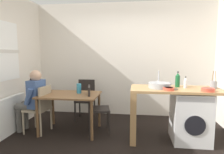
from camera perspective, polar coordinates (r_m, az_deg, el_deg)
ground_plane at (r=3.37m, az=0.77°, el=-19.66°), size 5.46×5.46×0.00m
wall_back at (r=4.76m, az=3.25°, el=5.04°), size 4.60×0.10×2.70m
radiator at (r=4.22m, az=-27.53°, el=-9.81°), size 0.10×0.80×0.70m
dining_table at (r=3.82m, az=-12.22°, el=-6.32°), size 1.10×0.76×0.74m
chair_person_seat at (r=3.97m, az=-20.22°, el=-8.10°), size 0.44×0.44×0.90m
chair_opposite at (r=3.75m, az=-5.03°, el=-8.56°), size 0.48×0.48×0.90m
chair_spare_by_wall at (r=4.54m, az=-7.70°, el=-5.85°), size 0.41×0.41×0.90m
seated_person at (r=4.02m, az=-22.24°, el=-5.60°), size 0.52×0.53×1.20m
kitchen_counter at (r=3.48m, az=14.54°, el=-5.70°), size 1.50×0.68×0.92m
washing_machine at (r=3.65m, az=21.90°, el=-10.77°), size 0.60×0.61×0.86m
sink_basin at (r=3.43m, az=13.79°, el=-2.38°), size 0.38×0.38×0.09m
tap at (r=3.60m, az=13.52°, el=-0.42°), size 0.02×0.02×0.28m
bottle_tall_green at (r=3.61m, az=18.69°, el=-0.83°), size 0.08×0.08×0.27m
bottle_squat_brown at (r=3.55m, az=20.74°, el=-1.61°), size 0.06×0.06×0.20m
mixing_bowl at (r=3.26m, az=16.33°, el=-3.29°), size 0.17×0.17×0.05m
utensil_crock at (r=3.69m, az=27.64°, el=-1.96°), size 0.11×0.11×0.30m
colander at (r=3.38m, az=26.31°, el=-3.30°), size 0.20×0.20×0.06m
vase at (r=3.82m, az=-9.67°, el=-3.31°), size 0.09×0.09×0.19m
scissors at (r=3.37m, az=17.55°, el=-3.38°), size 0.15×0.06×0.01m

